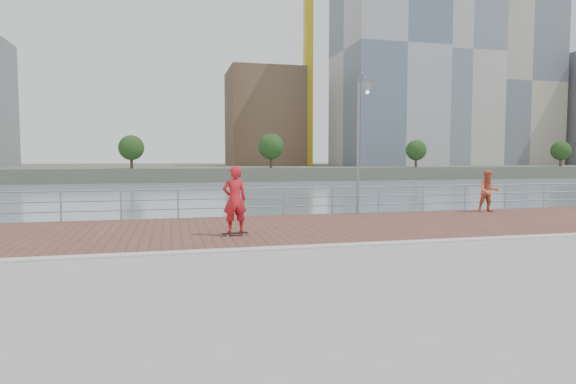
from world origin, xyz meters
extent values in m
plane|color=slate|center=(0.00, 0.00, -2.00)|extent=(400.00, 400.00, 0.00)
cube|color=gray|center=(0.00, -5.00, -1.00)|extent=(40.00, 24.00, 2.00)
cube|color=brown|center=(0.00, 3.60, 0.01)|extent=(40.00, 6.80, 0.02)
cube|color=#B7B5AD|center=(0.00, 0.00, 0.03)|extent=(40.00, 0.40, 0.06)
cube|color=#4C5142|center=(0.00, 122.50, -0.75)|extent=(320.00, 95.00, 2.50)
cylinder|color=#8C9EA8|center=(-7.18, 7.00, 0.55)|extent=(0.06, 0.06, 1.10)
cylinder|color=#8C9EA8|center=(-5.13, 7.00, 0.55)|extent=(0.06, 0.06, 1.10)
cylinder|color=#8C9EA8|center=(-3.08, 7.00, 0.55)|extent=(0.06, 0.06, 1.10)
cylinder|color=#8C9EA8|center=(-1.03, 7.00, 0.55)|extent=(0.06, 0.06, 1.10)
cylinder|color=#8C9EA8|center=(1.03, 7.00, 0.55)|extent=(0.06, 0.06, 1.10)
cylinder|color=#8C9EA8|center=(3.08, 7.00, 0.55)|extent=(0.06, 0.06, 1.10)
cylinder|color=#8C9EA8|center=(5.13, 7.00, 0.55)|extent=(0.06, 0.06, 1.10)
cylinder|color=#8C9EA8|center=(7.18, 7.00, 0.55)|extent=(0.06, 0.06, 1.10)
cylinder|color=#8C9EA8|center=(9.24, 7.00, 0.55)|extent=(0.06, 0.06, 1.10)
cylinder|color=#8C9EA8|center=(11.29, 7.00, 0.55)|extent=(0.06, 0.06, 1.10)
cylinder|color=#8C9EA8|center=(13.34, 7.00, 0.55)|extent=(0.06, 0.06, 1.10)
cylinder|color=#8C9EA8|center=(0.00, 7.00, 1.10)|extent=(39.00, 0.05, 0.05)
cylinder|color=#8C9EA8|center=(0.00, 7.00, 0.73)|extent=(39.00, 0.05, 0.05)
cylinder|color=#8C9EA8|center=(0.00, 7.00, 0.36)|extent=(39.00, 0.05, 0.05)
cylinder|color=gray|center=(3.99, 6.50, 2.66)|extent=(0.11, 0.11, 5.32)
cylinder|color=gray|center=(3.99, 6.06, 5.32)|extent=(0.06, 0.89, 0.06)
cone|color=#B2B2AD|center=(3.99, 5.61, 5.15)|extent=(0.39, 0.39, 0.31)
cube|color=black|center=(-1.53, 2.32, 0.09)|extent=(0.78, 0.30, 0.03)
cylinder|color=beige|center=(-1.76, 2.22, 0.05)|extent=(0.06, 0.05, 0.06)
cylinder|color=beige|center=(-1.27, 2.28, 0.05)|extent=(0.06, 0.05, 0.06)
cylinder|color=beige|center=(-1.78, 2.35, 0.05)|extent=(0.06, 0.05, 0.06)
cylinder|color=beige|center=(-1.29, 2.42, 0.05)|extent=(0.06, 0.05, 0.06)
imported|color=red|center=(-1.53, 2.32, 1.08)|extent=(0.77, 0.56, 1.95)
imported|color=#DC6840|center=(9.70, 6.04, 0.91)|extent=(1.01, 0.88, 1.77)
cube|color=gold|center=(30.00, 104.00, 25.50)|extent=(2.00, 2.00, 50.00)
cube|color=brown|center=(20.00, 110.00, 12.52)|extent=(18.00, 18.00, 24.05)
cube|color=#9E9EA3|center=(48.00, 98.00, 28.02)|extent=(22.00, 22.00, 55.04)
cube|color=#B2ADA3|center=(72.00, 108.00, 30.15)|extent=(20.00, 20.00, 59.31)
cube|color=#ADA38E|center=(95.00, 115.00, 23.99)|extent=(24.00, 22.00, 46.99)
cylinder|color=#473323|center=(-10.00, 77.00, 2.21)|extent=(0.50, 0.50, 3.43)
sphere|color=#193814|center=(-10.00, 77.00, 4.17)|extent=(4.40, 4.40, 4.40)
cylinder|color=#473323|center=(15.00, 77.00, 2.38)|extent=(0.50, 0.50, 3.76)
sphere|color=#193814|center=(15.00, 77.00, 4.52)|extent=(4.83, 4.83, 4.83)
cylinder|color=#473323|center=(45.00, 77.00, 2.10)|extent=(0.50, 0.50, 3.21)
sphere|color=#193814|center=(45.00, 77.00, 3.94)|extent=(4.13, 4.13, 4.13)
cylinder|color=#473323|center=(80.00, 77.00, 2.13)|extent=(0.50, 0.50, 3.26)
sphere|color=#193814|center=(80.00, 77.00, 3.99)|extent=(4.19, 4.19, 4.19)
camera|label=1|loc=(-3.32, -11.62, 2.28)|focal=30.00mm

